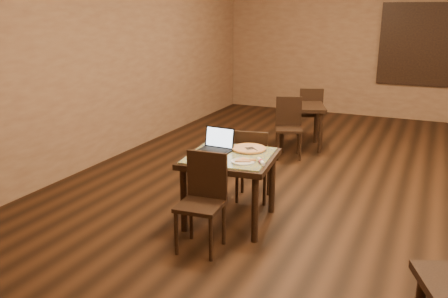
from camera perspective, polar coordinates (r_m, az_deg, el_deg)
The scene contains 17 objects.
ground at distance 5.99m, azimuth 17.49°, elevation -6.30°, with size 10.00×10.00×0.00m, color black.
wall_back at distance 10.56m, azimuth 21.87°, elevation 11.34°, with size 8.00×0.02×3.00m, color #8F6848.
wall_left at distance 7.19m, azimuth -15.16°, elevation 10.03°, with size 0.02×10.00×3.00m, color #8F6848.
mural at distance 10.51m, azimuth 24.65°, elevation 11.28°, with size 2.34×0.05×1.64m.
tiled_table at distance 5.03m, azimuth 0.73°, elevation -1.82°, with size 1.01×1.01×0.76m.
chair_main_near at distance 4.56m, azimuth -2.50°, elevation -5.59°, with size 0.44×0.44×0.94m.
chair_main_far at distance 5.63m, azimuth 3.42°, elevation -1.52°, with size 0.45×0.45×0.89m.
laptop at distance 5.16m, azimuth -0.83°, elevation 0.55°, with size 0.36×0.28×0.24m.
plate at distance 4.76m, azimuth 2.28°, elevation -1.52°, with size 0.24×0.24×0.01m, color white.
pizza_slice at distance 4.76m, azimuth 2.28°, elevation -1.35°, with size 0.18×0.18×0.02m, color #F5E6A3, non-canonical shape.
pizza_pan at distance 5.17m, azimuth 3.02°, elevation -0.10°, with size 0.33×0.33×0.01m, color silver.
pizza_whole at distance 5.17m, azimuth 3.02°, elevation 0.06°, with size 0.38×0.38×0.03m.
spatula at distance 5.14m, azimuth 3.15°, elevation 0.06°, with size 0.10×0.23×0.01m, color silver.
napkin_roll at distance 4.73m, azimuth 4.49°, elevation -1.51°, with size 0.14×0.17×0.04m.
other_table_b at distance 7.96m, azimuth 9.16°, elevation 4.37°, with size 0.99×0.99×0.72m.
other_table_b_chair_near at distance 7.47m, azimuth 7.79°, elevation 3.06°, with size 0.52×0.52×0.93m.
other_table_b_chair_far at distance 8.48m, azimuth 10.32°, elevation 4.56°, with size 0.52×0.52×0.93m.
Camera 1 is at (0.55, -5.52, 2.24)m, focal length 38.00 mm.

